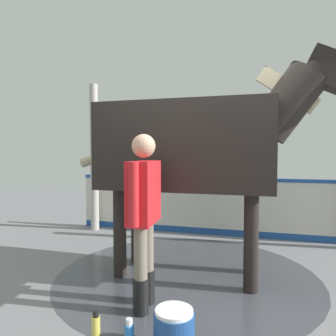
{
  "coord_description": "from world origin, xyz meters",
  "views": [
    {
      "loc": [
        -3.46,
        -0.19,
        1.53
      ],
      "look_at": [
        -0.07,
        0.3,
        1.36
      ],
      "focal_mm": 33.38,
      "sensor_mm": 36.0,
      "label": 1
    }
  ],
  "objects_px": {
    "wash_bucket": "(174,332)",
    "bottle_shampoo": "(96,329)",
    "handler": "(144,208)",
    "horse": "(196,146)"
  },
  "relations": [
    {
      "from": "wash_bucket",
      "to": "bottle_shampoo",
      "type": "bearing_deg",
      "value": 88.32
    },
    {
      "from": "handler",
      "to": "bottle_shampoo",
      "type": "height_order",
      "value": "handler"
    },
    {
      "from": "horse",
      "to": "handler",
      "type": "distance_m",
      "value": 1.18
    },
    {
      "from": "handler",
      "to": "bottle_shampoo",
      "type": "distance_m",
      "value": 1.1
    },
    {
      "from": "wash_bucket",
      "to": "bottle_shampoo",
      "type": "distance_m",
      "value": 0.63
    },
    {
      "from": "wash_bucket",
      "to": "handler",
      "type": "bearing_deg",
      "value": 30.35
    },
    {
      "from": "horse",
      "to": "handler",
      "type": "height_order",
      "value": "horse"
    },
    {
      "from": "wash_bucket",
      "to": "horse",
      "type": "bearing_deg",
      "value": -2.87
    },
    {
      "from": "horse",
      "to": "handler",
      "type": "bearing_deg",
      "value": -109.18
    },
    {
      "from": "wash_bucket",
      "to": "bottle_shampoo",
      "type": "relative_size",
      "value": 1.24
    }
  ]
}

